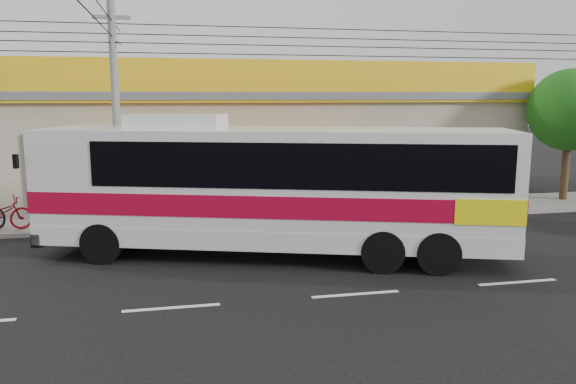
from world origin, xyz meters
name	(u,v)px	position (x,y,z in m)	size (l,w,h in m)	color
ground	(325,262)	(0.00, 0.00, 0.00)	(120.00, 120.00, 0.00)	black
sidewalk	(282,214)	(0.00, 6.00, 0.07)	(30.00, 3.20, 0.15)	gray
lane_markings	(356,294)	(0.00, -2.50, 0.00)	(50.00, 0.12, 0.01)	silver
storefront_building	(258,141)	(-0.01, 11.54, 2.30)	(22.60, 9.20, 5.70)	gray
coach_bus	(280,182)	(-1.07, 0.82, 2.06)	(12.71, 6.38, 3.86)	silver
utility_pole	(112,36)	(-5.51, 4.20, 6.10)	(34.00, 14.00, 7.40)	#5B5B59
tree_near	(573,113)	(11.95, 6.10, 3.68)	(3.28, 3.28, 5.44)	#311E13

